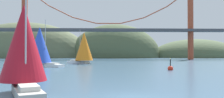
# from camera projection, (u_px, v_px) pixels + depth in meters

# --- Properties ---
(ground_plane) EXTENTS (360.00, 360.00, 0.00)m
(ground_plane) POSITION_uv_depth(u_px,v_px,m) (130.00, 97.00, 17.92)
(ground_plane) COLOR #385670
(headland_center) EXTENTS (62.11, 44.00, 44.87)m
(headland_center) POSITION_uv_depth(u_px,v_px,m) (115.00, 57.00, 153.00)
(headland_center) COLOR #4C5B3D
(headland_center) RESTS_ON ground_plane
(headland_left) EXTENTS (86.18, 44.00, 46.94)m
(headland_left) POSITION_uv_depth(u_px,v_px,m) (25.00, 58.00, 150.99)
(headland_left) COLOR #5B6647
(headland_left) RESTS_ON ground_plane
(headland_right) EXTENTS (60.80, 44.00, 25.05)m
(headland_right) POSITION_uv_depth(u_px,v_px,m) (195.00, 57.00, 154.84)
(headland_right) COLOR #4C5B3D
(headland_right) RESTS_ON ground_plane
(suspension_bridge) EXTENTS (119.04, 6.00, 35.61)m
(suspension_bridge) POSITION_uv_depth(u_px,v_px,m) (109.00, 27.00, 113.08)
(suspension_bridge) COLOR #A34228
(suspension_bridge) RESTS_ON ground_plane
(sailboat_blue_spinnaker) EXTENTS (10.43, 7.96, 11.55)m
(sailboat_blue_spinnaker) POSITION_uv_depth(u_px,v_px,m) (40.00, 46.00, 56.06)
(sailboat_blue_spinnaker) COLOR white
(sailboat_blue_spinnaker) RESTS_ON ground_plane
(sailboat_crimson_sail) EXTENTS (5.93, 8.10, 8.41)m
(sailboat_crimson_sail) POSITION_uv_depth(u_px,v_px,m) (24.00, 46.00, 19.87)
(sailboat_crimson_sail) COLOR #B7B2A8
(sailboat_crimson_sail) RESTS_ON ground_plane
(sailboat_orange_sail) EXTENTS (9.53, 8.47, 10.64)m
(sailboat_orange_sail) POSITION_uv_depth(u_px,v_px,m) (84.00, 47.00, 69.75)
(sailboat_orange_sail) COLOR white
(sailboat_orange_sail) RESTS_ON ground_plane
(channel_buoy) EXTENTS (1.10, 1.10, 2.64)m
(channel_buoy) POSITION_uv_depth(u_px,v_px,m) (170.00, 68.00, 45.15)
(channel_buoy) COLOR red
(channel_buoy) RESTS_ON ground_plane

